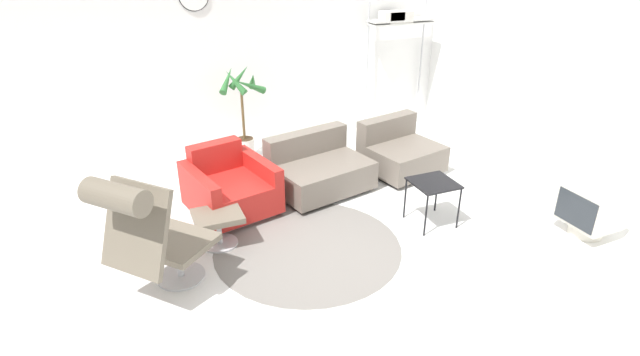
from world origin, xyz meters
TOP-DOWN VIEW (x-y plane):
  - ground_plane at (0.00, 0.00)m, footprint 12.00×12.00m
  - wall_back at (-0.00, 2.83)m, footprint 12.00×0.09m
  - wall_right at (3.43, 0.00)m, footprint 0.06×12.00m
  - round_rug at (0.07, -0.19)m, footprint 1.90×1.90m
  - lounge_chair at (-1.43, -0.41)m, footprint 1.07×1.05m
  - ottoman at (-0.74, 0.21)m, footprint 0.48×0.41m
  - armchair_red at (-0.47, 0.86)m, footprint 1.05×1.08m
  - couch_low at (0.66, 0.98)m, footprint 1.29×1.07m
  - couch_second at (1.87, 1.08)m, footprint 1.07×1.02m
  - side_table at (1.49, -0.24)m, footprint 0.45×0.45m
  - crt_television at (2.88, -1.07)m, footprint 0.48×0.53m
  - potted_plant at (0.08, 2.32)m, footprint 0.63×0.64m
  - shelf_unit at (2.60, 2.59)m, footprint 1.04×0.28m

SIDE VIEW (x-z plane):
  - ground_plane at x=0.00m, z-range 0.00..0.00m
  - round_rug at x=0.07m, z-range 0.00..0.01m
  - couch_low at x=0.66m, z-range -0.09..0.60m
  - couch_second at x=1.87m, z-range -0.09..0.60m
  - ottoman at x=-0.74m, z-range 0.09..0.45m
  - armchair_red at x=-0.47m, z-range -0.09..0.64m
  - crt_television at x=2.88m, z-range 0.03..0.57m
  - side_table at x=1.49m, z-range 0.20..0.70m
  - potted_plant at x=0.08m, z-range -0.03..1.28m
  - lounge_chair at x=-1.43m, z-range 0.11..1.32m
  - wall_right at x=3.43m, z-range 0.00..2.80m
  - wall_back at x=0.00m, z-range 0.00..2.80m
  - shelf_unit at x=2.60m, z-range 0.70..2.69m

